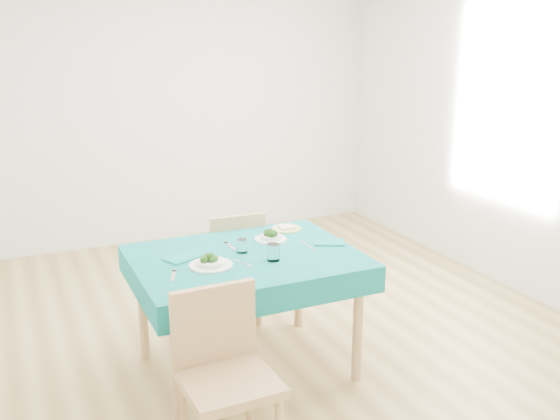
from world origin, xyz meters
name	(u,v)px	position (x,y,z in m)	size (l,w,h in m)	color
room_shell	(280,139)	(0.00, 0.00, 1.35)	(4.02, 4.52, 2.73)	olive
table	(247,313)	(-0.46, -0.52, 0.38)	(1.32, 1.01, 0.76)	#096965
chair_near	(229,360)	(-0.86, -1.29, 0.55)	(0.44, 0.48, 1.09)	tan
chair_far	(231,258)	(-0.31, 0.17, 0.48)	(0.39, 0.42, 0.97)	tan
bowl_near	(211,260)	(-0.71, -0.61, 0.80)	(0.25, 0.25, 0.08)	white
bowl_far	(271,236)	(-0.21, -0.33, 0.79)	(0.21, 0.21, 0.06)	white
fork_near	(173,276)	(-0.95, -0.66, 0.76)	(0.02, 0.16, 0.00)	silver
knife_near	(243,263)	(-0.53, -0.64, 0.76)	(0.01, 0.18, 0.00)	silver
fork_far	(230,246)	(-0.49, -0.33, 0.76)	(0.02, 0.16, 0.00)	silver
knife_far	(309,246)	(-0.05, -0.53, 0.76)	(0.02, 0.21, 0.00)	silver
napkin_near	(182,258)	(-0.83, -0.42, 0.76)	(0.20, 0.14, 0.01)	#0D746F
napkin_far	(329,242)	(0.10, -0.53, 0.76)	(0.19, 0.13, 0.01)	#0D746F
tumbler_center	(242,246)	(-0.47, -0.46, 0.80)	(0.06, 0.06, 0.08)	white
tumbler_side	(273,252)	(-0.35, -0.67, 0.81)	(0.08, 0.08, 0.10)	white
side_plate	(286,229)	(-0.02, -0.16, 0.76)	(0.20, 0.20, 0.01)	#C6CB63
bread_slice	(286,227)	(-0.02, -0.16, 0.78)	(0.09, 0.09, 0.01)	beige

